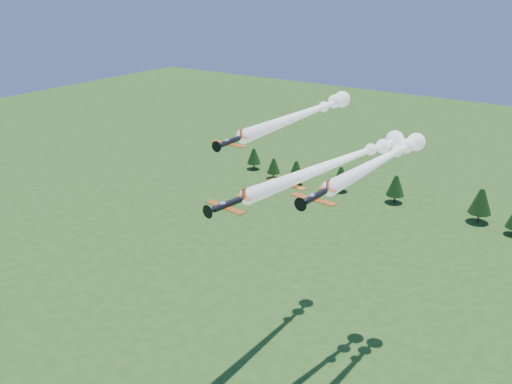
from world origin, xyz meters
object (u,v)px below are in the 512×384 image
Objects in this scene: plane_slot at (289,182)px; plane_lead at (343,160)px; plane_right at (385,158)px; plane_left at (309,112)px.

plane_lead is at bearing 84.24° from plane_slot.
plane_right reaches higher than plane_slot.
plane_slot is (-3.54, -13.46, -1.02)m from plane_lead.
plane_right is 5.25× the size of plane_slot.
plane_lead reaches higher than plane_slot.
plane_lead is 7.94m from plane_right.
plane_slot is at bearing -67.48° from plane_left.
plane_left reaches higher than plane_right.
plane_left is 5.71× the size of plane_slot.
plane_left is 20.27m from plane_right.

